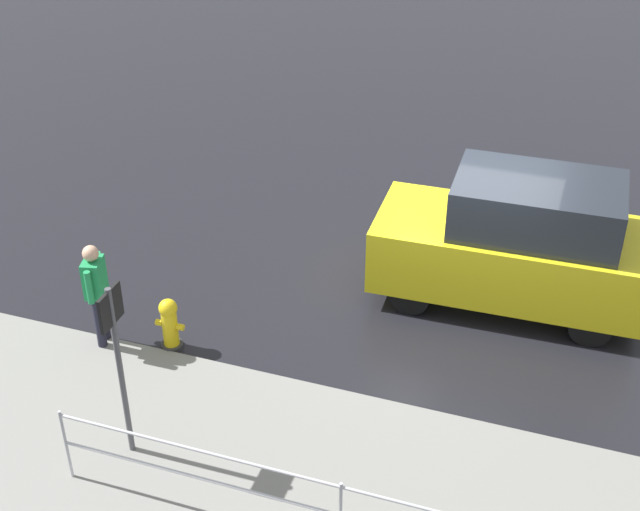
# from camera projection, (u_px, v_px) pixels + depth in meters

# --- Properties ---
(ground_plane) EXTENTS (60.00, 60.00, 0.00)m
(ground_plane) POSITION_uv_depth(u_px,v_px,m) (458.00, 298.00, 13.53)
(ground_plane) COLOR black
(kerb_strip) EXTENTS (24.00, 3.20, 0.04)m
(kerb_strip) POSITION_uv_depth(u_px,v_px,m) (385.00, 498.00, 10.17)
(kerb_strip) COLOR slate
(kerb_strip) RESTS_ON ground
(moving_hatchback) EXTENTS (3.95, 1.82, 2.06)m
(moving_hatchback) POSITION_uv_depth(u_px,v_px,m) (516.00, 243.00, 12.94)
(moving_hatchback) COLOR yellow
(moving_hatchback) RESTS_ON ground
(fire_hydrant) EXTENTS (0.42, 0.31, 0.80)m
(fire_hydrant) POSITION_uv_depth(u_px,v_px,m) (170.00, 324.00, 12.32)
(fire_hydrant) COLOR gold
(fire_hydrant) RESTS_ON ground
(pedestrian) EXTENTS (0.32, 0.56, 1.62)m
(pedestrian) POSITION_uv_depth(u_px,v_px,m) (96.00, 288.00, 12.09)
(pedestrian) COLOR #1E8C4C
(pedestrian) RESTS_ON ground
(sign_post) EXTENTS (0.07, 0.44, 2.40)m
(sign_post) POSITION_uv_depth(u_px,v_px,m) (117.00, 349.00, 9.98)
(sign_post) COLOR #4C4C51
(sign_post) RESTS_ON ground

